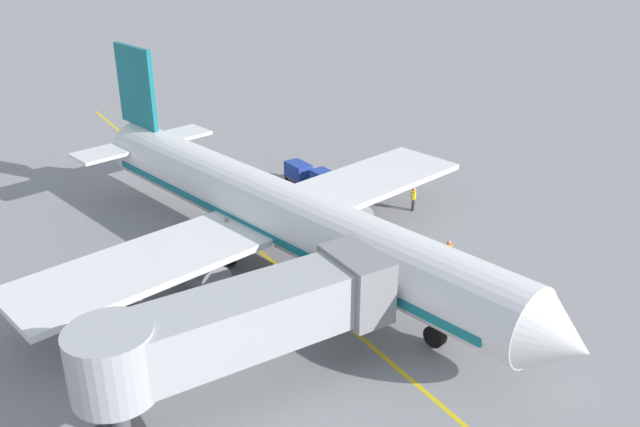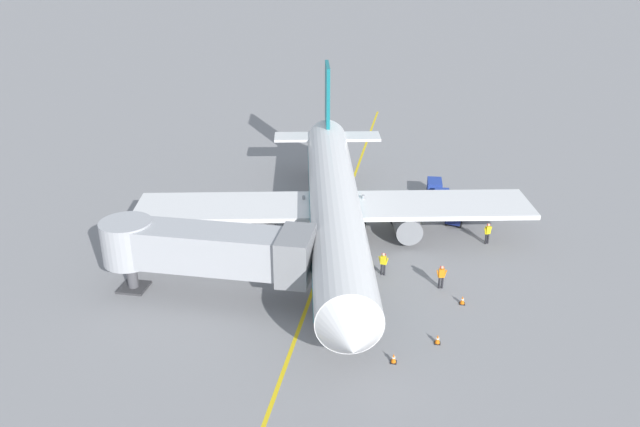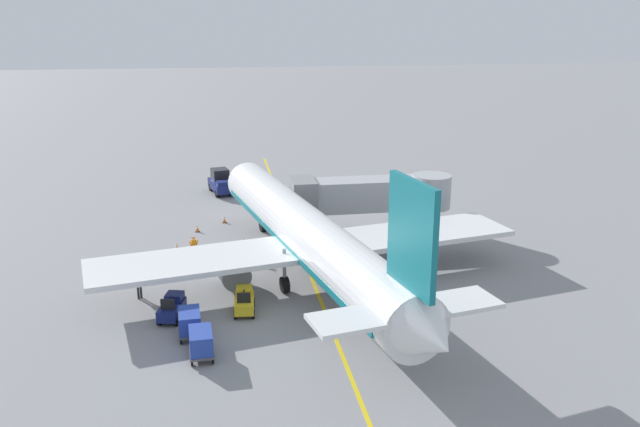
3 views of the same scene
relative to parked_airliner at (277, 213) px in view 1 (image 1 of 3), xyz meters
The scene contains 14 objects.
ground_plane 3.58m from the parked_airliner, 80.60° to the left, with size 400.00×400.00×0.00m, color gray.
gate_lead_in_line 3.58m from the parked_airliner, 80.60° to the left, with size 0.24×80.00×0.01m, color gold.
parked_airliner is the anchor object (origin of this frame).
jet_bridge 11.52m from the parked_airliner, 53.83° to the left, with size 13.79×3.50×4.98m.
baggage_tug_lead 10.79m from the parked_airliner, 151.22° to the right, with size 1.80×2.72×1.62m.
baggage_tug_trailing 7.20m from the parked_airliner, 134.68° to the right, with size 1.45×2.58×1.62m.
baggage_cart_front 11.35m from the parked_airliner, 136.43° to the right, with size 1.42×2.93×1.58m.
baggage_cart_second_in_train 12.84m from the parked_airliner, 125.77° to the right, with size 1.42×2.93×1.58m.
ground_crew_wing_walker 10.13m from the parked_airliner, 144.88° to the left, with size 0.73×0.32×1.69m.
ground_crew_loader 6.53m from the parked_airliner, 132.29° to the left, with size 0.72×0.32×1.69m.
ground_crew_marshaller 11.83m from the parked_airliner, behind, with size 0.64×0.49×1.69m.
safety_cone_nose_left 12.38m from the parked_airliner, 141.85° to the left, with size 0.36×0.36×0.59m.
safety_cone_nose_right 14.72m from the parked_airliner, 123.40° to the left, with size 0.36×0.36×0.59m.
safety_cone_wing_tip 15.61m from the parked_airliner, 111.28° to the left, with size 0.36×0.36×0.59m.
Camera 1 is at (16.11, 29.21, 18.92)m, focal length 37.68 mm.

